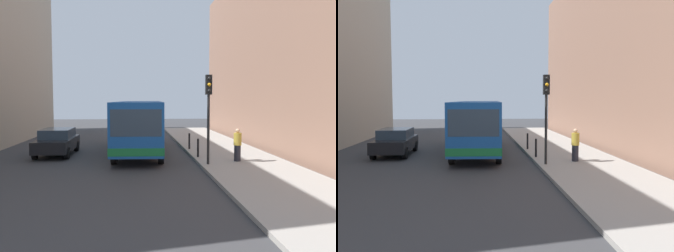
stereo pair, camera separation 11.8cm
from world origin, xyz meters
TOP-DOWN VIEW (x-y plane):
  - ground_plane at (0.00, 0.00)m, footprint 80.00×80.00m
  - sidewalk at (5.40, 0.00)m, footprint 4.40×40.00m
  - building_right at (11.50, 4.00)m, footprint 7.00×32.00m
  - bus at (0.50, 3.84)m, footprint 3.03×11.12m
  - car_beside_bus at (-4.16, 3.09)m, footprint 1.91×4.42m
  - traffic_light at (3.55, -1.34)m, footprint 0.28×0.33m
  - bollard_near at (3.45, 0.78)m, footprint 0.11×0.11m
  - bollard_mid at (3.45, 3.78)m, footprint 0.11×0.11m
  - pedestrian_near_signal at (5.13, -0.65)m, footprint 0.38×0.38m

SIDE VIEW (x-z plane):
  - ground_plane at x=0.00m, z-range 0.00..0.00m
  - sidewalk at x=5.40m, z-range 0.00..0.15m
  - bollard_near at x=3.45m, z-range 0.15..1.10m
  - bollard_mid at x=3.45m, z-range 0.15..1.10m
  - car_beside_bus at x=-4.16m, z-range 0.04..1.52m
  - pedestrian_near_signal at x=5.13m, z-range 0.14..1.73m
  - bus at x=0.50m, z-range 0.23..3.23m
  - traffic_light at x=3.55m, z-range 0.96..5.06m
  - building_right at x=11.50m, z-range 0.00..12.76m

